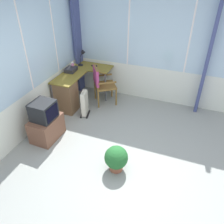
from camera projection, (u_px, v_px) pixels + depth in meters
The scene contains 14 objects.
ground at pixel (121, 164), 4.09m from camera, with size 5.76×5.08×0.06m, color gray.
north_window_panel at pixel (9, 75), 3.93m from camera, with size 4.76×0.07×2.73m.
east_window_panel at pixel (157, 47), 5.18m from camera, with size 0.07×4.08×2.73m.
curtain_corner at pixel (78, 41), 5.68m from camera, with size 0.35×0.07×2.63m, color #424C80.
curtain_east_far at pixel (209, 56), 4.81m from camera, with size 0.35×0.07×2.63m, color #424C80.
desk at pixel (68, 93), 5.32m from camera, with size 1.44×1.00×0.78m.
desk_lamp at pixel (83, 55), 5.69m from camera, with size 0.23×0.20×0.38m.
tv_remote at pixel (94, 66), 5.73m from camera, with size 0.04×0.15×0.02m, color black.
spray_bottle at pixel (73, 65), 5.52m from camera, with size 0.06×0.06×0.22m.
paper_tray at pixel (71, 70), 5.45m from camera, with size 0.30×0.23×0.09m, color #2B2A2E.
wooden_armchair at pixel (100, 81), 5.45m from camera, with size 0.67×0.67×0.95m.
tv_on_stand at pixel (46, 123), 4.46m from camera, with size 0.65×0.46×0.83m.
space_heater at pixel (85, 103), 5.18m from camera, with size 0.37×0.24×0.59m.
potted_plant at pixel (116, 158), 3.82m from camera, with size 0.40×0.40×0.47m.
Camera 1 is at (-2.73, -0.88, 3.04)m, focal length 36.58 mm.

